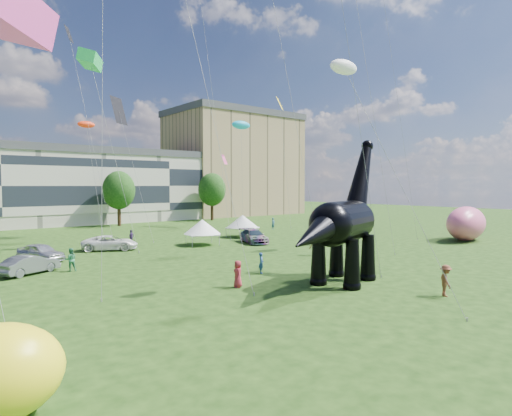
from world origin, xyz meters
TOP-DOWN VIEW (x-y plane):
  - ground at (0.00, 0.00)m, footprint 220.00×220.00m
  - apartment_block at (40.00, 65.00)m, footprint 28.00×18.00m
  - tree_mid_right at (8.00, 53.00)m, footprint 5.20×5.20m
  - tree_far_right at (26.00, 53.00)m, footprint 5.20×5.20m
  - dinosaur_sculpture at (3.63, 3.56)m, footprint 12.57×5.74m
  - car_silver at (-9.83, 25.43)m, footprint 3.56×4.93m
  - car_grey at (-11.77, 20.11)m, footprint 4.56×3.28m
  - car_white at (-2.86, 27.92)m, footprint 5.94×4.68m
  - car_dark at (11.90, 23.02)m, footprint 3.74×5.67m
  - gazebo_near at (6.48, 25.35)m, footprint 5.07×5.07m
  - gazebo_far at (14.36, 28.35)m, footprint 5.14×5.14m
  - inflatable_pink at (32.99, 8.74)m, footprint 8.83×5.75m
  - visitors at (0.34, 13.36)m, footprint 56.27×36.47m
  - kites at (2.33, 22.06)m, footprint 62.56×48.50m

SIDE VIEW (x-z plane):
  - ground at x=0.00m, z-range 0.00..0.00m
  - car_grey at x=-11.77m, z-range 0.00..1.43m
  - car_white at x=-2.86m, z-range 0.00..1.50m
  - car_dark at x=11.90m, z-range 0.00..1.53m
  - car_silver at x=-9.83m, z-range 0.00..1.56m
  - visitors at x=0.34m, z-range -0.07..1.81m
  - gazebo_far at x=14.36m, z-range 0.57..3.39m
  - gazebo_near at x=6.48m, z-range 0.57..3.39m
  - inflatable_pink at x=32.99m, z-range 0.00..4.07m
  - dinosaur_sculpture at x=3.63m, z-range -1.27..9.11m
  - tree_mid_right at x=8.00m, z-range 1.57..11.01m
  - tree_far_right at x=26.00m, z-range 1.57..11.01m
  - apartment_block at x=40.00m, z-range 0.00..22.00m
  - kites at x=2.33m, z-range 8.09..38.93m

